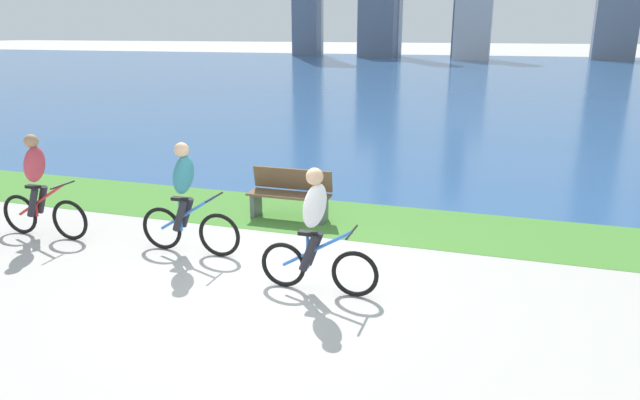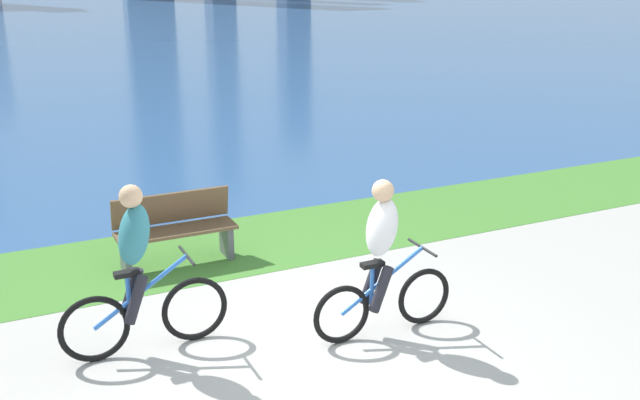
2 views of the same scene
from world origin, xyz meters
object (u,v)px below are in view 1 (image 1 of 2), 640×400
(cyclist_lead, at_px, (316,231))
(cyclist_trailing, at_px, (186,200))
(bench_near_path, at_px, (290,194))
(cyclist_distant_rear, at_px, (39,187))

(cyclist_lead, xyz_separation_m, cyclist_trailing, (-2.29, 0.70, 0.01))
(cyclist_trailing, xyz_separation_m, bench_near_path, (0.89, 2.06, -0.40))
(cyclist_lead, distance_m, cyclist_distant_rear, 4.97)
(cyclist_lead, distance_m, cyclist_trailing, 2.39)
(bench_near_path, bearing_deg, cyclist_lead, -63.16)
(cyclist_trailing, bearing_deg, cyclist_lead, -17.00)
(bench_near_path, bearing_deg, cyclist_trailing, -113.30)
(cyclist_lead, bearing_deg, cyclist_trailing, 163.00)
(cyclist_distant_rear, height_order, bench_near_path, cyclist_distant_rear)
(cyclist_distant_rear, xyz_separation_m, bench_near_path, (3.54, 2.16, -0.39))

